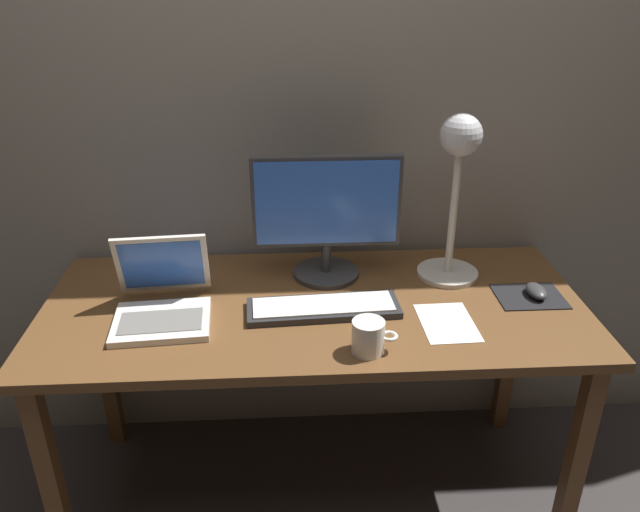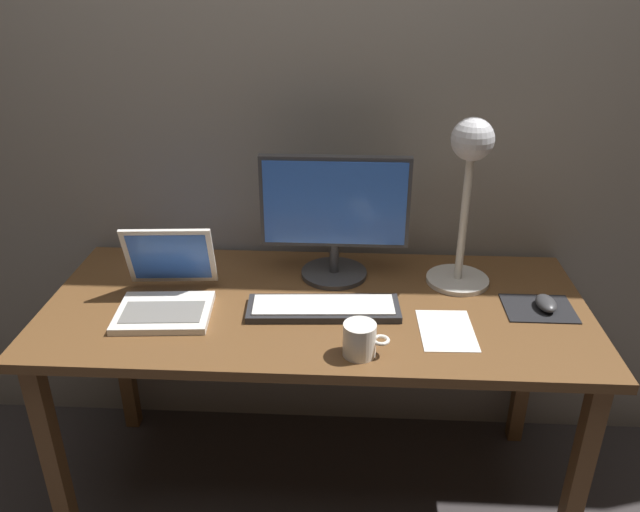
% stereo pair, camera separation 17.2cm
% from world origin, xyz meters
% --- Properties ---
extents(ground_plane, '(4.80, 4.80, 0.00)m').
position_xyz_m(ground_plane, '(0.00, 0.00, 0.00)').
color(ground_plane, '#383333').
rests_on(ground_plane, ground).
extents(back_wall, '(4.80, 0.06, 2.60)m').
position_xyz_m(back_wall, '(0.00, 0.40, 1.30)').
color(back_wall, gray).
rests_on(back_wall, ground).
extents(desk, '(1.60, 0.70, 0.74)m').
position_xyz_m(desk, '(0.00, 0.00, 0.66)').
color(desk, brown).
rests_on(desk, ground).
extents(monitor, '(0.46, 0.21, 0.40)m').
position_xyz_m(monitor, '(0.05, 0.18, 0.96)').
color(monitor, '#38383A').
rests_on(monitor, desk).
extents(keyboard_main, '(0.45, 0.16, 0.03)m').
position_xyz_m(keyboard_main, '(0.02, -0.05, 0.75)').
color(keyboard_main, '#28282B').
rests_on(keyboard_main, desk).
extents(laptop, '(0.29, 0.31, 0.22)m').
position_xyz_m(laptop, '(-0.44, -0.03, 0.80)').
color(laptop, silver).
rests_on(laptop, desk).
extents(desk_lamp, '(0.20, 0.20, 0.52)m').
position_xyz_m(desk_lamp, '(0.44, 0.16, 1.09)').
color(desk_lamp, beige).
rests_on(desk_lamp, desk).
extents(mousepad, '(0.20, 0.16, 0.00)m').
position_xyz_m(mousepad, '(0.65, 0.00, 0.74)').
color(mousepad, black).
rests_on(mousepad, desk).
extents(mouse, '(0.06, 0.10, 0.03)m').
position_xyz_m(mouse, '(0.67, 0.00, 0.76)').
color(mouse, '#38383A').
rests_on(mouse, mousepad).
extents(coffee_mug, '(0.12, 0.09, 0.09)m').
position_xyz_m(coffee_mug, '(0.13, -0.26, 0.79)').
color(coffee_mug, white).
rests_on(coffee_mug, desk).
extents(paper_sheet_by_keyboard, '(0.15, 0.21, 0.00)m').
position_xyz_m(paper_sheet_by_keyboard, '(0.37, -0.13, 0.74)').
color(paper_sheet_by_keyboard, white).
rests_on(paper_sheet_by_keyboard, desk).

